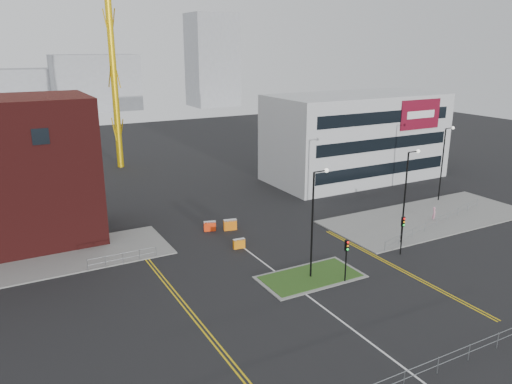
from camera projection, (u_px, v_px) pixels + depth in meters
ground at (353, 330)px, 33.69m from camera, size 200.00×200.00×0.00m
pavement_left at (7, 268)px, 43.03m from camera, size 28.00×8.00×0.12m
pavement_right at (428, 217)px, 55.56m from camera, size 24.00×10.00×0.12m
island_kerb at (310, 277)px, 41.34m from camera, size 8.60×4.60×0.08m
grass_island at (310, 277)px, 41.33m from camera, size 8.00×4.00×0.12m
office_block at (355, 137)px, 70.87m from camera, size 25.00×12.20×12.00m
streetlamp_island at (315, 215)px, 39.92m from camera, size 1.46×0.36×9.18m
streetlamp_right_near at (407, 189)px, 47.11m from camera, size 1.46×0.36×9.18m
streetlamp_right_far at (444, 158)px, 60.27m from camera, size 1.46×0.36×9.18m
traffic_light_island at (347, 253)px, 39.84m from camera, size 0.28×0.33×3.65m
traffic_light_right at (403, 228)px, 45.20m from camera, size 0.28×0.33×3.65m
railing_front at (422, 369)px, 28.42m from camera, size 24.05×0.05×1.10m
railing_left at (123, 257)px, 43.60m from camera, size 6.05×0.05×1.10m
railing_right at (437, 220)px, 52.57m from camera, size 19.05×5.05×1.10m
centre_line at (335, 316)px, 35.38m from camera, size 0.15×30.00×0.01m
yellow_left_a at (176, 298)px, 37.99m from camera, size 0.12×24.00×0.01m
yellow_left_b at (180, 297)px, 38.12m from camera, size 0.12×24.00×0.01m
yellow_right_a at (395, 268)px, 43.10m from camera, size 0.12×20.00×0.01m
yellow_right_b at (398, 267)px, 43.24m from camera, size 0.12×20.00×0.01m
skyline_b at (96, 83)px, 145.54m from camera, size 24.00×12.00×16.00m
skyline_c at (212, 60)px, 155.69m from camera, size 14.00×12.00×28.00m
skyline_d at (27, 90)px, 146.27m from camera, size 30.00×12.00×12.00m
pedestrian at (434, 214)px, 54.39m from camera, size 0.70×0.66×1.60m
barrier_left at (210, 226)px, 51.58m from camera, size 1.30×0.73×1.04m
barrier_mid at (239, 243)px, 47.15m from camera, size 1.15×0.47×0.94m
barrier_right at (230, 224)px, 51.83m from camera, size 1.41×0.71×1.14m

